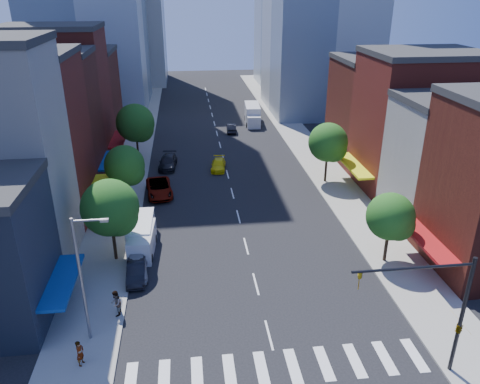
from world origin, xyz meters
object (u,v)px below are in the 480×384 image
(parked_car_front, at_px, (137,266))
(parked_car_third, at_px, (159,188))
(cargo_van_far, at_px, (142,242))
(pedestrian_near, at_px, (80,353))
(traffic_car_oncoming, at_px, (231,128))
(box_truck, at_px, (252,115))
(traffic_car_far, at_px, (253,111))
(pedestrian_far, at_px, (116,303))
(parked_car_rear, at_px, (168,162))
(cargo_van_near, at_px, (141,232))
(taxi, at_px, (218,165))
(parked_car_second, at_px, (136,271))

(parked_car_front, height_order, parked_car_third, parked_car_third)
(cargo_van_far, xyz_separation_m, pedestrian_near, (-2.83, -13.35, -0.03))
(traffic_car_oncoming, height_order, box_truck, box_truck)
(cargo_van_far, xyz_separation_m, traffic_car_far, (16.83, 47.41, -0.33))
(pedestrian_far, bearing_deg, traffic_car_oncoming, 168.69)
(pedestrian_far, bearing_deg, parked_car_rear, 178.83)
(cargo_van_near, xyz_separation_m, cargo_van_far, (0.21, -1.80, -0.07))
(parked_car_third, xyz_separation_m, pedestrian_near, (-3.84, -26.03, 0.22))
(parked_car_rear, distance_m, traffic_car_far, 30.09)
(taxi, height_order, traffic_car_far, traffic_car_far)
(cargo_van_near, xyz_separation_m, taxi, (8.50, 18.09, -0.50))
(parked_car_rear, bearing_deg, taxi, -7.65)
(box_truck, bearing_deg, cargo_van_far, -106.82)
(pedestrian_far, bearing_deg, taxi, 166.15)
(box_truck, height_order, pedestrian_near, box_truck)
(pedestrian_far, bearing_deg, box_truck, 165.72)
(parked_car_third, distance_m, pedestrian_far, 21.49)
(taxi, height_order, pedestrian_near, pedestrian_near)
(parked_car_third, height_order, box_truck, box_truck)
(parked_car_rear, bearing_deg, box_truck, 60.01)
(pedestrian_near, height_order, pedestrian_far, pedestrian_far)
(cargo_van_near, height_order, taxi, cargo_van_near)
(taxi, distance_m, box_truck, 22.78)
(parked_car_second, height_order, parked_car_rear, parked_car_rear)
(traffic_car_far, distance_m, box_truck, 6.18)
(parked_car_rear, distance_m, taxi, 6.67)
(box_truck, relative_size, pedestrian_far, 4.08)
(cargo_van_far, height_order, taxi, cargo_van_far)
(traffic_car_far, bearing_deg, pedestrian_far, 68.51)
(parked_car_front, bearing_deg, cargo_van_far, 82.40)
(cargo_van_near, relative_size, traffic_car_oncoming, 1.30)
(cargo_van_near, height_order, box_truck, box_truck)
(box_truck, bearing_deg, parked_car_front, -105.61)
(cargo_van_far, relative_size, traffic_car_far, 1.19)
(parked_car_rear, distance_m, box_truck, 24.46)
(taxi, distance_m, pedestrian_far, 30.13)
(parked_car_third, xyz_separation_m, cargo_van_near, (-1.22, -10.88, 0.32))
(parked_car_front, distance_m, pedestrian_near, 10.36)
(cargo_van_near, bearing_deg, box_truck, 68.68)
(traffic_car_far, bearing_deg, parked_car_rear, 56.34)
(taxi, bearing_deg, cargo_van_far, -105.02)
(taxi, bearing_deg, pedestrian_far, -100.76)
(parked_car_second, relative_size, cargo_van_far, 0.80)
(parked_car_third, bearing_deg, pedestrian_near, -105.23)
(cargo_van_near, relative_size, box_truck, 0.68)
(parked_car_third, distance_m, cargo_van_near, 10.95)
(pedestrian_far, bearing_deg, pedestrian_near, -14.74)
(parked_car_third, relative_size, parked_car_rear, 1.13)
(traffic_car_far, relative_size, pedestrian_near, 2.45)
(parked_car_third, height_order, cargo_van_far, cargo_van_far)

